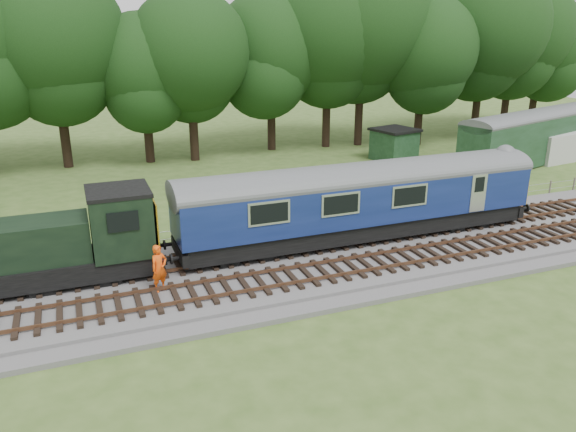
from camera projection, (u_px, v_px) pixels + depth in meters
name	position (u px, v px, depth m)	size (l,w,h in m)	color
ground	(322.00, 264.00, 25.70)	(120.00, 120.00, 0.00)	#3A561F
ballast	(322.00, 260.00, 25.64)	(70.00, 7.00, 0.35)	#4C4C4F
track_north	(310.00, 245.00, 26.79)	(67.20, 2.40, 0.21)	black
track_south	(338.00, 269.00, 24.15)	(67.20, 2.40, 0.21)	black
fence	(287.00, 232.00, 29.66)	(64.00, 0.12, 1.00)	#6B6054
tree_line	(208.00, 160.00, 45.08)	(70.00, 8.00, 18.00)	black
dmu_railcar	(361.00, 195.00, 27.00)	(18.05, 2.86, 3.88)	black
shunter_loco	(52.00, 246.00, 22.42)	(8.91, 2.60, 3.38)	black
worker	(159.00, 268.00, 22.04)	(0.70, 0.46, 1.92)	#FF510D
parked_coach	(533.00, 134.00, 43.59)	(16.06, 7.27, 4.07)	#17331A
shed	(394.00, 144.00, 44.89)	(3.72, 3.72, 2.54)	#17331A
caravan	(556.00, 147.00, 44.61)	(4.64, 2.27, 2.27)	#B0B0AB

